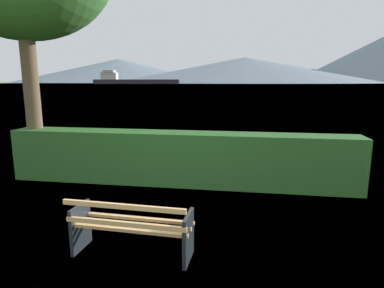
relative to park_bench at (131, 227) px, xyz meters
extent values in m
plane|color=olive|center=(0.00, 0.06, -0.43)|extent=(1400.00, 1400.00, 0.00)
plane|color=#7A99A8|center=(0.00, 308.47, -0.42)|extent=(620.00, 620.00, 0.00)
cube|color=tan|center=(-0.01, -0.13, 0.02)|extent=(1.69, 0.15, 0.04)
cube|color=tan|center=(0.00, 0.06, 0.02)|extent=(1.69, 0.15, 0.04)
cube|color=tan|center=(0.01, 0.25, 0.02)|extent=(1.69, 0.15, 0.04)
cube|color=tan|center=(-0.01, -0.21, 0.14)|extent=(1.69, 0.12, 0.06)
cube|color=tan|center=(-0.01, -0.25, 0.41)|extent=(1.69, 0.12, 0.06)
cube|color=#1E2328|center=(-0.80, 0.08, -0.09)|extent=(0.07, 0.51, 0.68)
cube|color=#1E2328|center=(0.81, 0.00, -0.09)|extent=(0.07, 0.51, 0.68)
cube|color=#285B23|center=(0.00, 3.34, 0.20)|extent=(8.21, 0.75, 1.25)
cylinder|color=brown|center=(-3.74, 3.41, 1.60)|extent=(0.37, 0.37, 4.04)
cube|color=#232328|center=(-98.87, 291.41, 1.59)|extent=(80.34, 18.35, 4.04)
cube|color=beige|center=(-124.24, 288.64, 6.84)|extent=(15.22, 10.28, 6.46)
cube|color=beige|center=(-124.24, 288.64, 11.08)|extent=(11.05, 10.79, 2.02)
cone|color=slate|center=(-238.41, 601.20, 21.76)|extent=(380.26, 380.26, 44.37)
cone|color=slate|center=(0.00, 538.56, 19.64)|extent=(423.45, 423.45, 40.13)
camera|label=1|loc=(1.51, -4.00, 2.00)|focal=30.28mm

